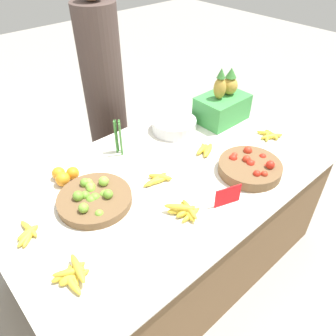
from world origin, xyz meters
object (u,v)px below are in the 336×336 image
price_sign (228,196)px  vendor_person (106,103)px  lime_bowl (94,198)px  produce_crate (222,104)px  metal_bowl (174,125)px  tomato_basket (250,167)px

price_sign → vendor_person: size_ratio=0.08×
lime_bowl → vendor_person: (0.64, 0.87, -0.01)m
price_sign → produce_crate: bearing=61.9°
lime_bowl → price_sign: (0.50, -0.46, 0.03)m
lime_bowl → metal_bowl: (0.77, 0.24, 0.01)m
produce_crate → vendor_person: (-0.49, 0.74, -0.10)m
produce_crate → vendor_person: bearing=123.3°
tomato_basket → produce_crate: size_ratio=0.91×
lime_bowl → vendor_person: bearing=53.8°
tomato_basket → produce_crate: (0.33, 0.50, 0.08)m
price_sign → metal_bowl: bearing=87.3°
tomato_basket → metal_bowl: bearing=91.7°
tomato_basket → vendor_person: (-0.16, 1.24, -0.02)m
lime_bowl → metal_bowl: 0.81m
metal_bowl → vendor_person: bearing=102.5°
tomato_basket → vendor_person: 1.25m
lime_bowl → price_sign: size_ratio=2.72×
lime_bowl → produce_crate: 1.13m
tomato_basket → vendor_person: bearing=97.2°
lime_bowl → tomato_basket: bearing=-25.3°
tomato_basket → price_sign: 0.31m
lime_bowl → tomato_basket: 0.88m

